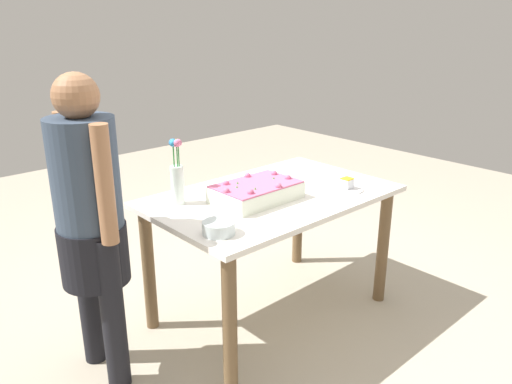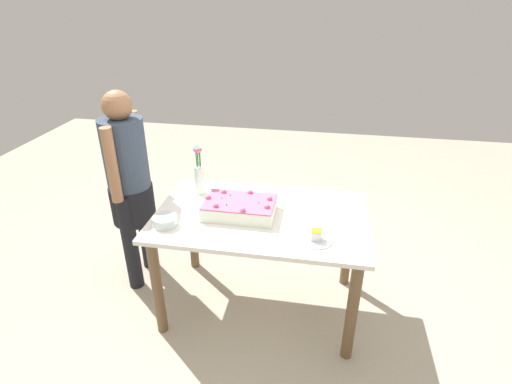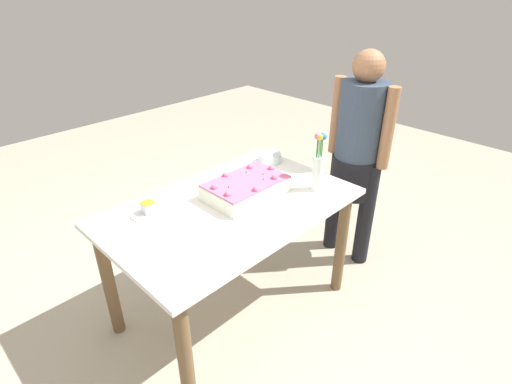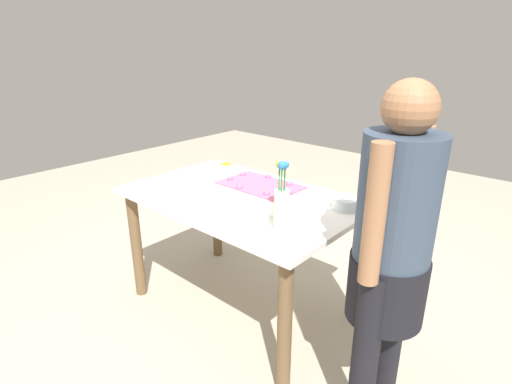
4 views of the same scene
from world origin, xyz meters
name	(u,v)px [view 2 (image 2 of 4)]	position (x,y,z in m)	size (l,w,h in m)	color
ground_plane	(260,304)	(0.00, 0.00, 0.00)	(8.00, 8.00, 0.00)	#AFA490
dining_table	(261,231)	(0.00, 0.00, 0.64)	(1.37, 0.86, 0.76)	white
sheet_cake	(240,207)	(0.14, 0.02, 0.81)	(0.46, 0.29, 0.12)	white
serving_plate_with_slice	(316,238)	(-0.37, 0.24, 0.78)	(0.19, 0.19, 0.07)	white
cake_knife	(331,216)	(-0.45, -0.06, 0.77)	(0.21, 0.02, 0.00)	silver
flower_vase	(199,174)	(0.47, -0.22, 0.92)	(0.07, 0.07, 0.35)	white
fruit_bowl	(165,221)	(0.56, 0.23, 0.79)	(0.15, 0.15, 0.06)	silver
person_standing	(129,179)	(0.99, -0.17, 0.85)	(0.31, 0.45, 1.49)	black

